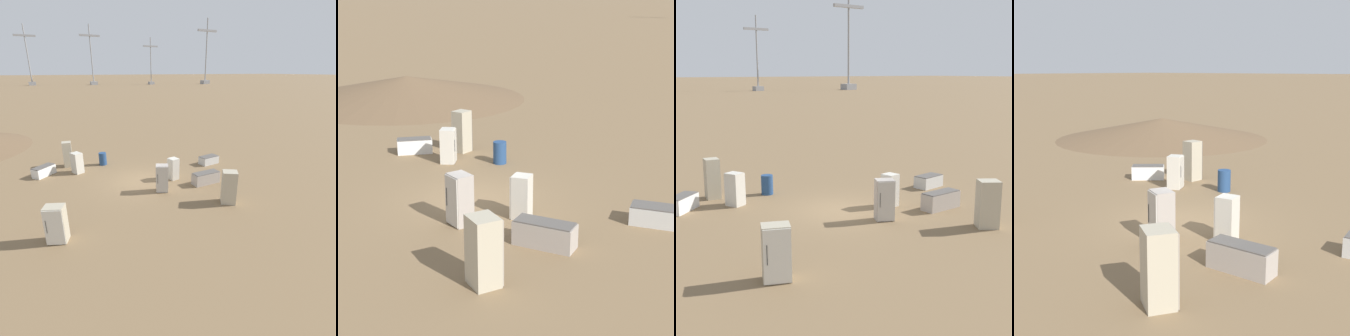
% 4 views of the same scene
% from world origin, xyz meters
% --- Properties ---
extents(ground_plane, '(1000.00, 1000.00, 0.00)m').
position_xyz_m(ground_plane, '(0.00, 0.00, 0.00)').
color(ground_plane, brown).
extents(dirt_mound, '(15.92, 15.92, 1.55)m').
position_xyz_m(dirt_mound, '(-14.38, 14.00, 0.77)').
color(dirt_mound, brown).
rests_on(dirt_mound, ground_plane).
extents(discarded_fridge_0, '(0.70, 0.68, 1.44)m').
position_xyz_m(discarded_fridge_0, '(2.18, -0.63, 0.72)').
color(discarded_fridge_0, beige).
rests_on(discarded_fridge_0, ground_plane).
extents(discarded_fridge_1, '(0.69, 0.78, 1.88)m').
position_xyz_m(discarded_fridge_1, '(-3.84, 4.97, 0.94)').
color(discarded_fridge_1, '#B2A88E').
rests_on(discarded_fridge_1, ground_plane).
extents(discarded_fridge_2, '(1.01, 1.00, 1.82)m').
position_xyz_m(discarded_fridge_2, '(3.41, -4.89, 0.91)').
color(discarded_fridge_2, '#B2A88E').
rests_on(discarded_fridge_2, ground_plane).
extents(discarded_fridge_3, '(1.82, 0.78, 0.75)m').
position_xyz_m(discarded_fridge_3, '(3.75, -2.16, 0.38)').
color(discarded_fridge_3, '#A89E93').
rests_on(discarded_fridge_3, ground_plane).
extents(discarded_fridge_5, '(0.83, 0.86, 1.46)m').
position_xyz_m(discarded_fridge_5, '(-3.39, 3.26, 0.73)').
color(discarded_fridge_5, beige).
rests_on(discarded_fridge_5, ground_plane).
extents(discarded_fridge_6, '(1.60, 1.54, 0.67)m').
position_xyz_m(discarded_fridge_6, '(-5.58, 3.72, 0.34)').
color(discarded_fridge_6, white).
rests_on(discarded_fridge_6, ground_plane).
extents(discarded_fridge_7, '(0.90, 0.85, 1.64)m').
position_xyz_m(discarded_fridge_7, '(0.76, -2.03, 0.82)').
color(discarded_fridge_7, '#A89E93').
rests_on(discarded_fridge_7, ground_plane).
extents(rusty_barrel, '(0.56, 0.56, 0.94)m').
position_xyz_m(rusty_barrel, '(-1.43, 4.22, 0.47)').
color(rusty_barrel, navy).
rests_on(rusty_barrel, ground_plane).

